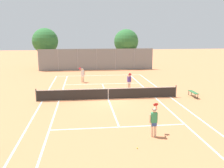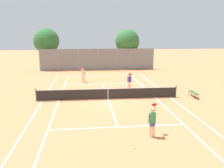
# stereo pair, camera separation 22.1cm
# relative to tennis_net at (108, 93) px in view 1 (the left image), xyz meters

# --- Properties ---
(ground_plane) EXTENTS (120.00, 120.00, 0.00)m
(ground_plane) POSITION_rel_tennis_net_xyz_m (0.00, 0.00, -0.51)
(ground_plane) COLOR #CC7A4C
(court_line_markings) EXTENTS (11.10, 23.90, 0.01)m
(court_line_markings) POSITION_rel_tennis_net_xyz_m (0.00, 0.00, -0.51)
(court_line_markings) COLOR white
(court_line_markings) RESTS_ON ground
(tennis_net) EXTENTS (12.00, 0.10, 1.07)m
(tennis_net) POSITION_rel_tennis_net_xyz_m (0.00, 0.00, 0.00)
(tennis_net) COLOR #474C47
(tennis_net) RESTS_ON ground
(player_near_side) EXTENTS (0.64, 0.76, 1.77)m
(player_near_side) POSITION_rel_tennis_net_xyz_m (1.67, -7.97, 0.42)
(player_near_side) COLOR beige
(player_near_side) RESTS_ON ground
(player_far_left) EXTENTS (0.69, 0.73, 1.77)m
(player_far_left) POSITION_rel_tennis_net_xyz_m (-2.14, 7.61, 0.42)
(player_far_left) COLOR beige
(player_far_left) RESTS_ON ground
(player_far_right) EXTENTS (0.44, 0.89, 1.77)m
(player_far_right) POSITION_rel_tennis_net_xyz_m (2.40, 3.20, 0.42)
(player_far_right) COLOR beige
(player_far_right) RESTS_ON ground
(loose_tennis_ball_0) EXTENTS (0.07, 0.07, 0.07)m
(loose_tennis_ball_0) POSITION_rel_tennis_net_xyz_m (0.47, -9.30, -0.48)
(loose_tennis_ball_0) COLOR #D1DB33
(loose_tennis_ball_0) RESTS_ON ground
(loose_tennis_ball_1) EXTENTS (0.07, 0.07, 0.07)m
(loose_tennis_ball_1) POSITION_rel_tennis_net_xyz_m (-4.79, 0.87, -0.48)
(loose_tennis_ball_1) COLOR #D1DB33
(loose_tennis_ball_1) RESTS_ON ground
(courtside_bench) EXTENTS (0.36, 1.50, 0.47)m
(courtside_bench) POSITION_rel_tennis_net_xyz_m (7.50, -0.15, -0.10)
(courtside_bench) COLOR #2D6638
(courtside_bench) RESTS_ON ground
(back_fence) EXTENTS (17.01, 0.08, 3.20)m
(back_fence) POSITION_rel_tennis_net_xyz_m (0.00, 16.57, 1.09)
(back_fence) COLOR gray
(back_fence) RESTS_ON ground
(tree_behind_left) EXTENTS (3.93, 3.93, 6.21)m
(tree_behind_left) POSITION_rel_tennis_net_xyz_m (-7.82, 19.29, 3.63)
(tree_behind_left) COLOR brown
(tree_behind_left) RESTS_ON ground
(tree_behind_right) EXTENTS (3.78, 3.78, 6.05)m
(tree_behind_right) POSITION_rel_tennis_net_xyz_m (4.81, 18.40, 3.51)
(tree_behind_right) COLOR brown
(tree_behind_right) RESTS_ON ground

